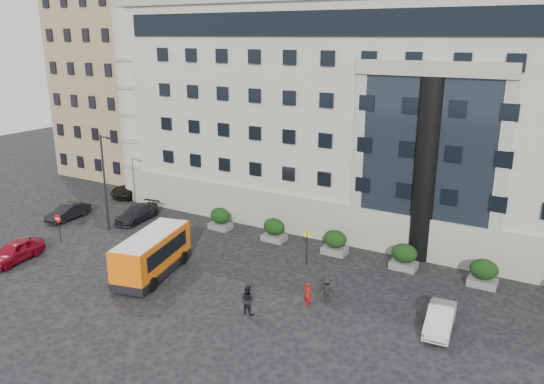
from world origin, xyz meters
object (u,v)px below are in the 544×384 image
Objects in this scene: bus_stop_sign at (307,242)px; parked_car_d at (137,188)px; street_lamp at (105,179)px; white_taxi at (440,319)px; parked_car_c at (137,213)px; pedestrian_a at (308,294)px; hedge_e at (484,273)px; hedge_b at (274,229)px; no_entry_sign at (58,223)px; parked_car_b at (68,212)px; parked_car_a at (15,251)px; hedge_c at (335,242)px; pedestrian_c at (327,290)px; hedge_d at (404,256)px; minibus at (152,253)px; pedestrian_b at (247,299)px; hedge_a at (220,218)px; red_truck at (174,175)px.

bus_stop_sign reaches higher than parked_car_d.
street_lamp is 2.02× the size of white_taxi.
pedestrian_a is at bearing -22.81° from parked_car_c.
parked_car_d is at bearing 128.45° from parked_car_c.
hedge_b is at bearing 180.00° from hedge_e.
parked_car_b is (-4.00, 4.06, -0.97)m from no_entry_sign.
pedestrian_a is at bearing 4.29° from parked_car_a.
hedge_c is at bearing -63.77° from pedestrian_a.
parked_car_b reaches higher than parked_car_c.
pedestrian_c reaches higher than parked_car_b.
no_entry_sign is 0.59× the size of white_taxi.
hedge_d is 1.16× the size of pedestrian_c.
hedge_e is (5.20, 0.00, 0.00)m from hedge_d.
parked_car_d is at bearing 123.91° from minibus.
pedestrian_b is at bearing -16.99° from parked_car_b.
parked_car_d is at bearing 164.10° from hedge_a.
bus_stop_sign is (9.50, -2.80, 0.80)m from hedge_a.
pedestrian_c is at bearing -137.93° from hedge_e.
pedestrian_b is (-10.09, -3.86, 0.25)m from white_taxi.
bus_stop_sign reaches higher than no_entry_sign.
hedge_d is 12.23m from pedestrian_b.
minibus is 1.57× the size of parked_car_c.
hedge_a is 0.73× the size of bus_stop_sign.
red_truck is at bearing -20.01° from pedestrian_a.
pedestrian_b is at bearing -51.07° from red_truck.
street_lamp is 20.77m from pedestrian_a.
pedestrian_a is at bearing -176.18° from white_taxi.
hedge_b is at bearing 146.93° from bus_stop_sign.
pedestrian_b reaches higher than white_taxi.
white_taxi is at bearing -156.60° from pedestrian_a.
street_lamp is 3.17× the size of bus_stop_sign.
bus_stop_sign reaches higher than hedge_a.
hedge_e is 1.02× the size of pedestrian_b.
hedge_d is 5.20m from hedge_e.
pedestrian_a is 3.67m from pedestrian_b.
hedge_b is 1.00× the size of hedge_c.
parked_car_d is (-18.20, 3.70, -0.15)m from hedge_b.
hedge_a is 0.45× the size of parked_car_b.
hedge_b is 10.29m from minibus.
hedge_e is at bearing 13.92° from bus_stop_sign.
minibus is (-8.27, -6.67, -0.15)m from bus_stop_sign.
hedge_a is 7.76m from parked_car_c.
minibus reaches higher than parked_car_d.
red_truck is at bearing 149.20° from white_taxi.
red_truck is 27.60m from pedestrian_b.
hedge_c is 19.27m from street_lamp.
parked_car_d is at bearing 172.62° from hedge_d.
parked_car_b is 25.47m from pedestrian_a.
parked_car_d is at bearing 163.88° from bus_stop_sign.
parked_car_a is at bearing 10.16° from pedestrian_b.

